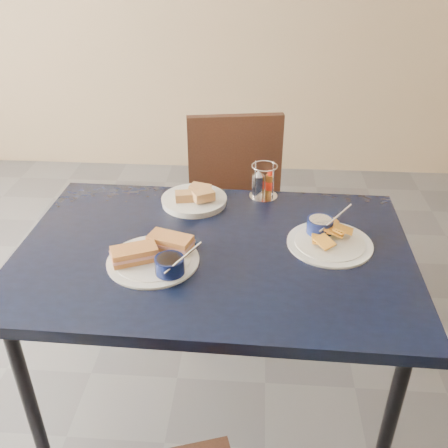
# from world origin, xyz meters

# --- Properties ---
(ground) EXTENTS (6.00, 6.00, 0.00)m
(ground) POSITION_xyz_m (0.00, 0.00, 0.00)
(ground) COLOR #545459
(ground) RESTS_ON ground
(dining_table) EXTENTS (1.31, 0.89, 0.75)m
(dining_table) POSITION_xyz_m (0.18, 0.20, 0.69)
(dining_table) COLOR black
(dining_table) RESTS_ON ground
(chair_far) EXTENTS (0.50, 0.49, 0.93)m
(chair_far) POSITION_xyz_m (0.23, 0.90, 0.53)
(chair_far) COLOR #311910
(chair_far) RESTS_ON ground
(sandwich_plate) EXTENTS (0.31, 0.29, 0.12)m
(sandwich_plate) POSITION_xyz_m (0.00, 0.11, 0.77)
(sandwich_plate) COLOR white
(sandwich_plate) RESTS_ON dining_table
(plantain_plate) EXTENTS (0.28, 0.28, 0.12)m
(plantain_plate) POSITION_xyz_m (0.55, 0.27, 0.77)
(plantain_plate) COLOR white
(plantain_plate) RESTS_ON dining_table
(bread_basket) EXTENTS (0.24, 0.24, 0.07)m
(bread_basket) POSITION_xyz_m (0.08, 0.50, 0.77)
(bread_basket) COLOR white
(bread_basket) RESTS_ON dining_table
(condiment_caddy) EXTENTS (0.11, 0.11, 0.14)m
(condiment_caddy) POSITION_xyz_m (0.33, 0.58, 0.81)
(condiment_caddy) COLOR silver
(condiment_caddy) RESTS_ON dining_table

